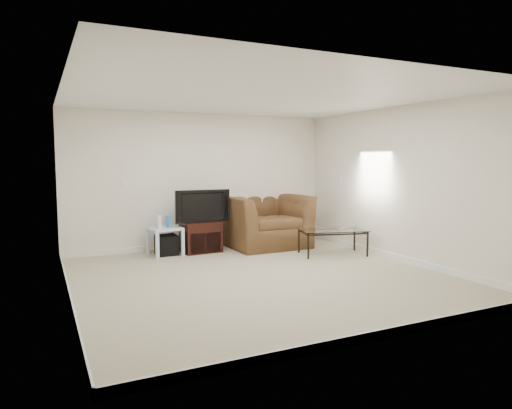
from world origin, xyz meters
name	(u,v)px	position (x,y,z in m)	size (l,w,h in m)	color
floor	(261,277)	(0.00, 0.00, 0.00)	(5.00, 5.00, 0.00)	tan
ceiling	(261,96)	(0.00, 0.00, 2.50)	(5.00, 5.00, 0.00)	white
wall_back	(202,181)	(0.00, 2.50, 1.25)	(5.00, 0.02, 2.50)	silver
wall_left	(65,194)	(-2.50, 0.00, 1.25)	(0.02, 5.00, 2.50)	silver
wall_right	(400,184)	(2.50, 0.00, 1.25)	(0.02, 5.00, 2.50)	silver
plate_back	(125,183)	(-1.40, 2.49, 1.25)	(0.12, 0.02, 0.12)	white
plate_right_switch	(340,180)	(2.49, 1.60, 1.25)	(0.02, 0.09, 0.13)	white
plate_right_outlet	(348,231)	(2.49, 1.30, 0.30)	(0.02, 0.08, 0.12)	white
tv_stand	(201,237)	(-0.19, 2.05, 0.28)	(0.66, 0.46, 0.55)	black
dvd_player	(201,227)	(-0.18, 2.01, 0.46)	(0.39, 0.27, 0.05)	black
television	(201,206)	(-0.18, 2.02, 0.84)	(0.92, 0.18, 0.57)	black
side_table	(165,241)	(-0.83, 2.05, 0.24)	(0.51, 0.51, 0.49)	silver
subwoofer	(167,245)	(-0.80, 2.07, 0.17)	(0.35, 0.35, 0.35)	black
game_console	(158,222)	(-0.95, 2.01, 0.60)	(0.05, 0.16, 0.22)	white
game_case	(169,222)	(-0.77, 2.04, 0.58)	(0.05, 0.14, 0.19)	#337FCC
recliner	(265,212)	(1.10, 2.05, 0.65)	(1.49, 0.97, 1.30)	#4C301C
coffee_table	(332,242)	(1.80, 0.84, 0.22)	(1.12, 0.64, 0.44)	black
remote	(342,228)	(1.99, 0.83, 0.45)	(0.18, 0.05, 0.02)	#B2B2B7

